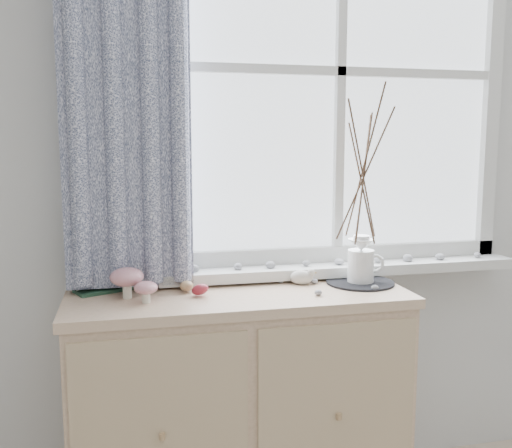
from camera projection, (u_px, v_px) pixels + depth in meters
name	position (u px, v px, depth m)	size (l,w,h in m)	color
sideboard	(240.00, 407.00, 2.07)	(1.20, 0.45, 0.85)	beige
botanical_book	(116.00, 258.00, 2.02)	(0.34, 0.13, 0.24)	#1B3A28
toadstool_cluster	(132.00, 280.00, 1.91)	(0.16, 0.17, 0.11)	silver
wooden_eggs	(187.00, 286.00, 2.01)	(0.13, 0.17, 0.06)	tan
songbird_figurine	(301.00, 277.00, 2.12)	(0.12, 0.05, 0.06)	beige
crocheted_doily	(360.00, 283.00, 2.14)	(0.25, 0.25, 0.01)	black
twig_pitcher	(363.00, 170.00, 2.08)	(0.33, 0.33, 0.74)	white
sideboard_pebbles	(321.00, 285.00, 2.07)	(0.33, 0.22, 0.02)	#98989B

